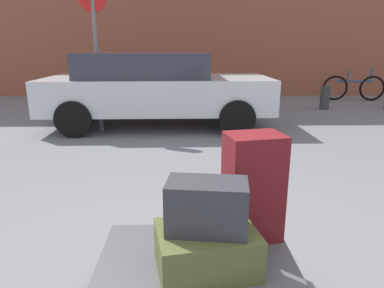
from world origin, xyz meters
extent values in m
cube|color=#4C4C51|center=(0.00, 0.00, 0.29)|extent=(1.13, 0.78, 0.10)
cylinder|color=black|center=(0.38, 0.26, 0.12)|extent=(0.24, 0.06, 0.24)
cylinder|color=black|center=(-0.38, 0.26, 0.12)|extent=(0.24, 0.06, 0.24)
cube|color=#4C5128|center=(0.05, -0.11, 0.46)|extent=(0.59, 0.48, 0.24)
cube|color=maroon|center=(0.36, 0.24, 0.68)|extent=(0.38, 0.32, 0.68)
cube|color=#2D2D33|center=(0.05, -0.11, 0.72)|extent=(0.45, 0.29, 0.28)
cube|color=silver|center=(-0.58, 5.05, 0.64)|extent=(4.32, 1.86, 0.64)
cube|color=#2D333D|center=(-0.83, 5.05, 1.19)|extent=(2.43, 1.62, 0.46)
cylinder|color=black|center=(0.83, 5.92, 0.32)|extent=(0.64, 0.23, 0.64)
cylinder|color=black|center=(0.85, 4.22, 0.32)|extent=(0.64, 0.23, 0.64)
cylinder|color=black|center=(-2.01, 5.88, 0.32)|extent=(0.64, 0.23, 0.64)
cylinder|color=black|center=(-1.99, 4.18, 0.32)|extent=(0.64, 0.23, 0.64)
torus|color=black|center=(4.36, 8.42, 0.36)|extent=(0.72, 0.14, 0.72)
torus|color=black|center=(5.39, 8.29, 0.36)|extent=(0.72, 0.14, 0.72)
cylinder|color=#194C8C|center=(4.88, 8.35, 0.56)|extent=(1.00, 0.16, 0.04)
cylinder|color=#194C8C|center=(4.68, 8.38, 0.71)|extent=(0.04, 0.04, 0.30)
cylinder|color=#194C8C|center=(5.32, 8.30, 0.76)|extent=(0.04, 0.04, 0.40)
cylinder|color=#383838|center=(2.21, 6.86, 0.29)|extent=(0.22, 0.22, 0.57)
cylinder|color=#383838|center=(3.45, 6.86, 0.29)|extent=(0.22, 0.22, 0.57)
cylinder|color=slate|center=(-1.63, 4.63, 1.29)|extent=(0.07, 0.07, 2.59)
camera|label=1|loc=(-0.06, -1.78, 1.52)|focal=32.55mm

